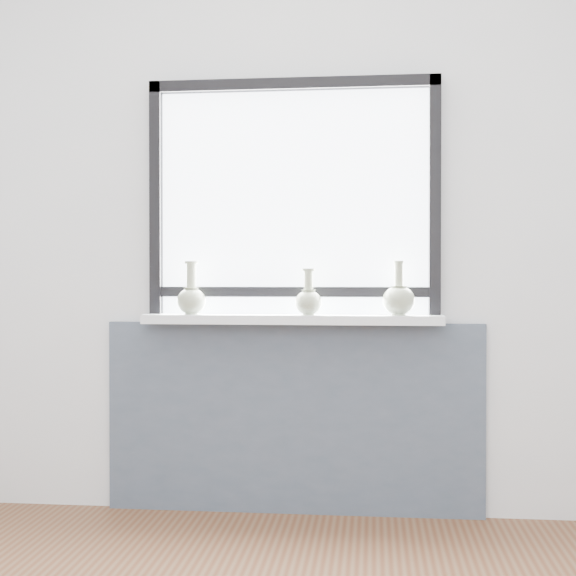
# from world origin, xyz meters

# --- Properties ---
(back_wall) EXTENTS (3.60, 0.02, 2.60)m
(back_wall) POSITION_xyz_m (0.00, 1.81, 1.30)
(back_wall) COLOR silver
(back_wall) RESTS_ON ground
(apron_panel) EXTENTS (1.70, 0.03, 0.86)m
(apron_panel) POSITION_xyz_m (0.00, 1.78, 0.43)
(apron_panel) COLOR #485161
(apron_panel) RESTS_ON ground
(windowsill) EXTENTS (1.32, 0.18, 0.04)m
(windowsill) POSITION_xyz_m (0.00, 1.71, 0.88)
(windowsill) COLOR white
(windowsill) RESTS_ON apron_panel
(window) EXTENTS (1.30, 0.06, 1.05)m
(window) POSITION_xyz_m (0.00, 1.77, 1.44)
(window) COLOR black
(window) RESTS_ON windowsill
(vase_a) EXTENTS (0.13, 0.13, 0.24)m
(vase_a) POSITION_xyz_m (-0.45, 1.69, 0.97)
(vase_a) COLOR #9FA98B
(vase_a) RESTS_ON windowsill
(vase_b) EXTENTS (0.12, 0.12, 0.20)m
(vase_b) POSITION_xyz_m (0.08, 1.68, 0.97)
(vase_b) COLOR #9FA98B
(vase_b) RESTS_ON windowsill
(vase_c) EXTENTS (0.14, 0.14, 0.24)m
(vase_c) POSITION_xyz_m (0.47, 1.70, 0.97)
(vase_c) COLOR #9FA98B
(vase_c) RESTS_ON windowsill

